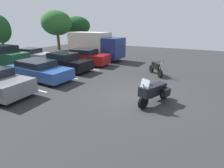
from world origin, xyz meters
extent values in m
cube|color=#2D2D30|center=(0.00, 0.00, -0.05)|extent=(44.00, 44.00, 0.10)
cylinder|color=black|center=(-1.09, -0.55, 0.31)|extent=(0.62, 0.35, 0.62)
cylinder|color=black|center=(0.44, -1.19, 0.31)|extent=(0.62, 0.35, 0.62)
cube|color=black|center=(-0.33, -0.87, 0.74)|extent=(1.31, 0.88, 0.50)
cylinder|color=#B2B2B7|center=(-0.98, -0.60, 0.71)|extent=(0.49, 0.26, 1.09)
cylinder|color=black|center=(-0.90, -0.63, 1.17)|extent=(0.27, 0.59, 0.04)
cube|color=black|center=(-1.00, -0.59, 0.79)|extent=(0.61, 0.65, 0.45)
cube|color=#B2C1CC|center=(-1.04, -0.57, 1.21)|extent=(0.32, 0.47, 0.39)
cube|color=black|center=(-0.12, -1.34, 0.61)|extent=(0.50, 0.39, 0.36)
cube|color=black|center=(0.16, -0.68, 0.61)|extent=(0.50, 0.39, 0.36)
cylinder|color=black|center=(4.13, -0.14, 0.31)|extent=(0.55, 0.48, 0.61)
cylinder|color=black|center=(5.29, 0.80, 0.31)|extent=(0.55, 0.48, 0.61)
cube|color=black|center=(4.71, 0.33, 0.72)|extent=(1.03, 0.91, 0.47)
cylinder|color=#B2B2B7|center=(4.22, -0.07, 0.71)|extent=(0.43, 0.37, 1.09)
cylinder|color=black|center=(4.28, -0.02, 1.14)|extent=(0.42, 0.50, 0.04)
cube|color=silver|center=(-1.76, 7.36, 0.00)|extent=(0.12, 4.80, 0.01)
cube|color=silver|center=(1.07, 7.36, 0.00)|extent=(0.12, 4.80, 0.01)
cube|color=silver|center=(3.90, 7.36, 0.00)|extent=(0.12, 4.80, 0.01)
cube|color=silver|center=(6.73, 7.36, 0.00)|extent=(0.12, 4.80, 0.01)
cylinder|color=black|center=(-2.42, 5.74, 0.34)|extent=(0.25, 0.68, 0.68)
cube|color=#2D519E|center=(-0.20, 7.27, 0.56)|extent=(2.04, 4.87, 0.70)
cube|color=black|center=(-0.19, 7.55, 1.13)|extent=(1.81, 2.52, 0.43)
cylinder|color=black|center=(0.54, 5.60, 0.33)|extent=(0.24, 0.66, 0.65)
cylinder|color=black|center=(-1.06, 5.66, 0.33)|extent=(0.24, 0.66, 0.65)
cylinder|color=black|center=(0.66, 8.87, 0.33)|extent=(0.24, 0.66, 0.65)
cylinder|color=black|center=(-0.94, 8.93, 0.33)|extent=(0.24, 0.66, 0.65)
cube|color=black|center=(2.64, 7.37, 0.60)|extent=(2.13, 4.52, 0.78)
cube|color=black|center=(2.66, 7.76, 1.22)|extent=(1.83, 2.22, 0.47)
cylinder|color=black|center=(3.33, 5.82, 0.32)|extent=(0.26, 0.65, 0.64)
cylinder|color=black|center=(1.74, 5.93, 0.32)|extent=(0.26, 0.65, 0.64)
cylinder|color=black|center=(3.53, 8.82, 0.32)|extent=(0.26, 0.65, 0.64)
cylinder|color=black|center=(1.94, 8.92, 0.32)|extent=(0.26, 0.65, 0.64)
cube|color=maroon|center=(5.23, 7.12, 0.63)|extent=(2.14, 4.38, 0.84)
cube|color=black|center=(5.21, 7.44, 1.27)|extent=(1.86, 2.31, 0.44)
cylinder|color=black|center=(6.13, 5.72, 0.33)|extent=(0.26, 0.67, 0.65)
cylinder|color=black|center=(4.52, 5.62, 0.33)|extent=(0.26, 0.67, 0.65)
cylinder|color=black|center=(5.94, 8.62, 0.33)|extent=(0.26, 0.67, 0.65)
cylinder|color=black|center=(4.33, 8.52, 0.33)|extent=(0.26, 0.67, 0.65)
cube|color=#235638|center=(1.03, 13.44, 0.79)|extent=(2.14, 4.81, 1.12)
cylinder|color=black|center=(1.93, 11.89, 0.35)|extent=(0.26, 0.70, 0.69)
cylinder|color=black|center=(0.33, 11.79, 0.35)|extent=(0.26, 0.70, 0.69)
cylinder|color=black|center=(1.74, 15.08, 0.35)|extent=(0.26, 0.70, 0.69)
cube|color=#B7B7BC|center=(3.86, 13.35, 0.56)|extent=(2.11, 4.45, 0.73)
cube|color=black|center=(3.85, 13.48, 1.15)|extent=(1.76, 2.00, 0.43)
cylinder|color=black|center=(4.73, 11.95, 0.31)|extent=(0.27, 0.63, 0.61)
cylinder|color=black|center=(3.24, 11.83, 0.31)|extent=(0.27, 0.63, 0.61)
cylinder|color=black|center=(4.48, 14.88, 0.31)|extent=(0.27, 0.63, 0.61)
cylinder|color=black|center=(3.00, 14.75, 0.31)|extent=(0.27, 0.63, 0.61)
cube|color=navy|center=(7.78, 5.58, 1.39)|extent=(2.41, 1.78, 2.07)
cube|color=beige|center=(7.89, 8.60, 1.64)|extent=(2.51, 4.45, 2.57)
cylinder|color=black|center=(8.78, 5.60, 0.45)|extent=(0.33, 0.91, 0.90)
cylinder|color=black|center=(6.79, 5.67, 0.45)|extent=(0.33, 0.91, 0.90)
cylinder|color=black|center=(8.92, 9.54, 0.45)|extent=(0.33, 0.91, 0.90)
cylinder|color=black|center=(6.93, 9.61, 0.45)|extent=(0.33, 0.91, 0.90)
cylinder|color=#4C3823|center=(5.34, 20.73, 0.72)|extent=(0.28, 0.28, 1.44)
ellipsoid|color=#1E4C23|center=(5.34, 20.73, 3.19)|extent=(2.57, 2.57, 3.51)
cylinder|color=#4C3823|center=(11.68, 17.13, 1.10)|extent=(0.41, 0.41, 2.19)
ellipsoid|color=#285B28|center=(11.68, 17.13, 3.97)|extent=(4.44, 4.44, 3.55)
cylinder|color=#4C3823|center=(17.19, 17.75, 0.99)|extent=(0.25, 0.25, 1.98)
ellipsoid|color=#19421E|center=(17.19, 17.75, 3.58)|extent=(4.59, 4.59, 3.19)
camera|label=1|loc=(-7.88, -2.51, 3.64)|focal=26.79mm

